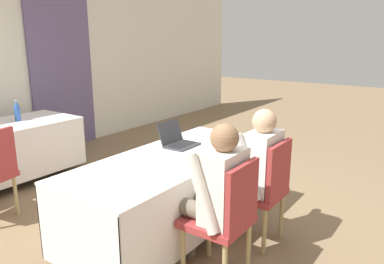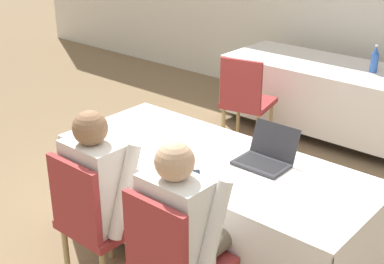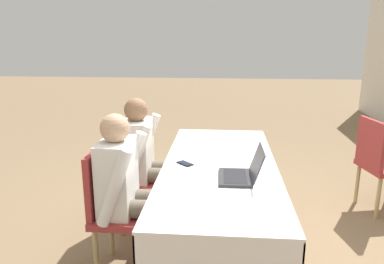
# 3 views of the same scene
# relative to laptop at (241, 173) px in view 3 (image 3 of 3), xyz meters

# --- Properties ---
(ground_plane) EXTENTS (24.00, 24.00, 0.00)m
(ground_plane) POSITION_rel_laptop_xyz_m (-0.29, -0.15, -0.77)
(ground_plane) COLOR #846B4C
(conference_table_near) EXTENTS (2.10, 0.86, 0.73)m
(conference_table_near) POSITION_rel_laptop_xyz_m (-0.29, -0.15, -0.21)
(conference_table_near) COLOR white
(conference_table_near) RESTS_ON ground_plane
(laptop) EXTENTS (0.32, 0.30, 0.22)m
(laptop) POSITION_rel_laptop_xyz_m (0.00, 0.00, 0.00)
(laptop) COLOR #333338
(laptop) RESTS_ON conference_table_near
(cell_phone) EXTENTS (0.14, 0.14, 0.01)m
(cell_phone) POSITION_rel_laptop_xyz_m (-0.27, -0.41, -0.04)
(cell_phone) COLOR black
(cell_phone) RESTS_ON conference_table_near
(paper_beside_laptop) EXTENTS (0.29, 0.35, 0.00)m
(paper_beside_laptop) POSITION_rel_laptop_xyz_m (-0.65, 0.05, -0.04)
(paper_beside_laptop) COLOR white
(paper_beside_laptop) RESTS_ON conference_table_near
(paper_centre_table) EXTENTS (0.30, 0.35, 0.00)m
(paper_centre_table) POSITION_rel_laptop_xyz_m (-0.27, -0.21, -0.04)
(paper_centre_table) COLOR white
(paper_centre_table) RESTS_ON conference_table_near
(paper_left_edge) EXTENTS (0.30, 0.35, 0.00)m
(paper_left_edge) POSITION_rel_laptop_xyz_m (0.53, -0.23, -0.04)
(paper_left_edge) COLOR white
(paper_left_edge) RESTS_ON conference_table_near
(chair_near_left) EXTENTS (0.44, 0.44, 0.91)m
(chair_near_left) POSITION_rel_laptop_xyz_m (-0.60, -0.89, -0.26)
(chair_near_left) COLOR tan
(chair_near_left) RESTS_ON ground_plane
(chair_near_right) EXTENTS (0.44, 0.44, 0.91)m
(chair_near_right) POSITION_rel_laptop_xyz_m (0.03, -0.89, -0.26)
(chair_near_right) COLOR tan
(chair_near_right) RESTS_ON ground_plane
(chair_far_spare) EXTENTS (0.52, 0.52, 0.91)m
(chair_far_spare) POSITION_rel_laptop_xyz_m (-1.13, 1.39, -0.26)
(chair_far_spare) COLOR tan
(chair_far_spare) RESTS_ON ground_plane
(person_checkered_shirt) EXTENTS (0.50, 0.52, 1.17)m
(person_checkered_shirt) POSITION_rel_laptop_xyz_m (-0.60, -0.78, -0.10)
(person_checkered_shirt) COLOR #665B4C
(person_checkered_shirt) RESTS_ON ground_plane
(person_white_shirt) EXTENTS (0.50, 0.52, 1.17)m
(person_white_shirt) POSITION_rel_laptop_xyz_m (0.03, -0.78, -0.10)
(person_white_shirt) COLOR #665B4C
(person_white_shirt) RESTS_ON ground_plane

